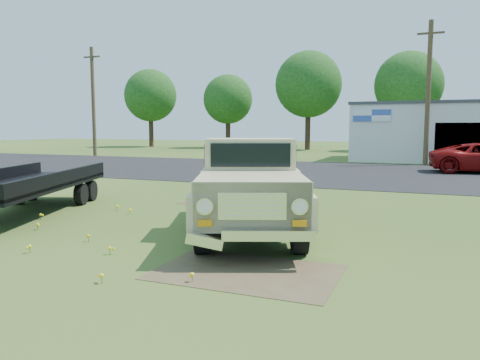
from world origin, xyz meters
name	(u,v)px	position (x,y,z in m)	size (l,w,h in m)	color
ground	(233,229)	(0.00, 0.00, 0.00)	(140.00, 140.00, 0.00)	#374F19
asphalt_lot	(343,173)	(0.00, 15.00, 0.00)	(90.00, 14.00, 0.02)	black
dirt_patch_a	(246,272)	(1.50, -3.00, 0.00)	(3.00, 2.00, 0.01)	brown
dirt_patch_b	(218,202)	(-2.00, 3.50, 0.00)	(2.20, 1.60, 0.01)	brown
commercial_building	(457,132)	(6.00, 26.99, 2.10)	(14.20, 8.20, 4.15)	white
utility_pole_west	(93,101)	(-22.00, 22.00, 4.60)	(1.60, 0.30, 9.00)	#43301F
utility_pole_mid	(428,92)	(4.00, 22.00, 4.60)	(1.60, 0.30, 9.00)	#43301F
treeline_a	(150,96)	(-28.00, 40.00, 6.30)	(6.40, 6.40, 9.52)	#352318
treeline_b	(228,99)	(-18.00, 41.00, 5.67)	(5.76, 5.76, 8.57)	#352318
treeline_c	(308,85)	(-8.00, 39.50, 6.93)	(7.04, 7.04, 10.47)	#352318
treeline_d	(408,85)	(2.00, 40.50, 6.62)	(6.72, 6.72, 10.00)	#352318
vintage_pickup_truck	(250,186)	(0.49, -0.20, 1.08)	(2.31, 5.94, 2.15)	tan
flatbed_trailer	(25,180)	(-6.17, -0.30, 0.94)	(2.30, 6.89, 1.88)	black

